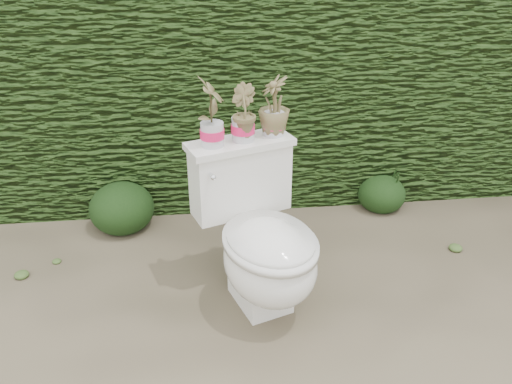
{
  "coord_description": "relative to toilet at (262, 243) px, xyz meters",
  "views": [
    {
      "loc": [
        -0.28,
        -1.92,
        1.73
      ],
      "look_at": [
        -0.03,
        0.31,
        0.55
      ],
      "focal_mm": 38.0,
      "sensor_mm": 36.0,
      "label": 1
    }
  ],
  "objects": [
    {
      "name": "ground",
      "position": [
        0.02,
        -0.17,
        -0.36
      ],
      "size": [
        60.0,
        60.0,
        0.0
      ],
      "primitive_type": "plane",
      "color": "#7B6E54",
      "rests_on": "ground"
    },
    {
      "name": "hedge",
      "position": [
        0.02,
        1.43,
        0.44
      ],
      "size": [
        8.0,
        1.0,
        1.6
      ],
      "primitive_type": "cube",
      "color": "#35561C",
      "rests_on": "ground"
    },
    {
      "name": "toilet",
      "position": [
        0.0,
        0.0,
        0.0
      ],
      "size": [
        0.65,
        0.79,
        0.78
      ],
      "rotation": [
        0.0,
        0.0,
        0.33
      ],
      "color": "white",
      "rests_on": "ground"
    },
    {
      "name": "potted_plant_left",
      "position": [
        -0.21,
        0.18,
        0.57
      ],
      "size": [
        0.13,
        0.17,
        0.31
      ],
      "primitive_type": "imported",
      "rotation": [
        0.0,
        0.0,
        1.44
      ],
      "color": "#28822A",
      "rests_on": "toilet"
    },
    {
      "name": "potted_plant_center",
      "position": [
        -0.06,
        0.23,
        0.54
      ],
      "size": [
        0.15,
        0.17,
        0.25
      ],
      "primitive_type": "imported",
      "rotation": [
        0.0,
        0.0,
        1.97
      ],
      "color": "#28822A",
      "rests_on": "toilet"
    },
    {
      "name": "potted_plant_right",
      "position": [
        0.09,
        0.28,
        0.56
      ],
      "size": [
        0.17,
        0.17,
        0.27
      ],
      "primitive_type": "imported",
      "rotation": [
        0.0,
        0.0,
        4.88
      ],
      "color": "#28822A",
      "rests_on": "toilet"
    },
    {
      "name": "liriope_clump_1",
      "position": [
        -0.75,
        0.82,
        -0.2
      ],
      "size": [
        0.39,
        0.39,
        0.31
      ],
      "primitive_type": "ellipsoid",
      "color": "#1E3914",
      "rests_on": "ground"
    },
    {
      "name": "liriope_clump_2",
      "position": [
        0.89,
        0.89,
        -0.23
      ],
      "size": [
        0.31,
        0.31,
        0.24
      ],
      "primitive_type": "ellipsoid",
      "color": "#1E3914",
      "rests_on": "ground"
    }
  ]
}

